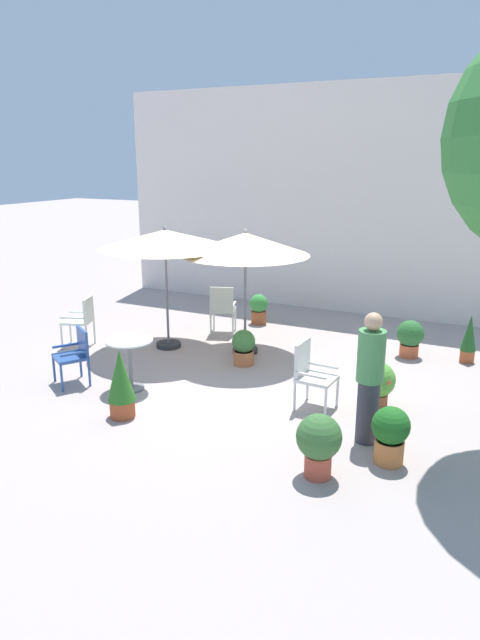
# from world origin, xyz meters

# --- Properties ---
(ground_plane) EXTENTS (60.00, 60.00, 0.00)m
(ground_plane) POSITION_xyz_m (0.00, 0.00, 0.00)
(ground_plane) COLOR #A99995
(villa_facade) EXTENTS (9.64, 0.30, 4.81)m
(villa_facade) POSITION_xyz_m (0.00, 4.37, 2.40)
(villa_facade) COLOR silver
(villa_facade) RESTS_ON ground
(patio_umbrella_0) EXTENTS (2.18, 2.18, 2.16)m
(patio_umbrella_0) POSITION_xyz_m (-0.17, 0.79, 1.90)
(patio_umbrella_0) COLOR #2D2D2D
(patio_umbrella_0) RESTS_ON ground
(patio_umbrella_1) EXTENTS (2.32, 2.32, 2.18)m
(patio_umbrella_1) POSITION_xyz_m (-1.54, 0.45, 1.94)
(patio_umbrella_1) COLOR #2D2D2D
(patio_umbrella_1) RESTS_ON ground
(cafe_table_0) EXTENTS (0.69, 0.69, 0.77)m
(cafe_table_0) POSITION_xyz_m (-0.96, -1.44, 0.53)
(cafe_table_0) COLOR silver
(cafe_table_0) RESTS_ON ground
(patio_chair_0) EXTENTS (0.65, 0.64, 0.84)m
(patio_chair_0) POSITION_xyz_m (-1.85, -1.61, 0.49)
(patio_chair_0) COLOR #2D5090
(patio_chair_0) RESTS_ON ground
(patio_chair_1) EXTENTS (0.58, 0.56, 0.95)m
(patio_chair_1) POSITION_xyz_m (-1.03, 1.57, 0.55)
(patio_chair_1) COLOR silver
(patio_chair_1) RESTS_ON ground
(patio_chair_2) EXTENTS (0.61, 0.56, 0.91)m
(patio_chair_2) POSITION_xyz_m (-2.95, -0.21, 0.53)
(patio_chair_2) COLOR white
(patio_chair_2) RESTS_ON ground
(patio_chair_3) EXTENTS (0.51, 0.50, 0.92)m
(patio_chair_3) POSITION_xyz_m (1.61, -0.86, 0.52)
(patio_chair_3) COLOR silver
(patio_chair_3) RESTS_ON ground
(potted_plant_0) EXTENTS (0.49, 0.49, 0.64)m
(potted_plant_0) POSITION_xyz_m (2.43, -0.46, 0.36)
(potted_plant_0) COLOR brown
(potted_plant_0) RESTS_ON ground
(potted_plant_1) EXTENTS (0.39, 0.39, 0.59)m
(potted_plant_1) POSITION_xyz_m (0.07, 0.23, 0.31)
(potted_plant_1) COLOR #C26B3D
(potted_plant_1) RESTS_ON ground
(potted_plant_2) EXTENTS (0.37, 0.37, 0.93)m
(potted_plant_2) POSITION_xyz_m (-0.51, -2.24, 0.48)
(potted_plant_2) COLOR #A44A29
(potted_plant_2) RESTS_ON ground
(potted_plant_4) EXTENTS (0.43, 0.43, 0.67)m
(potted_plant_4) POSITION_xyz_m (2.90, -1.88, 0.37)
(potted_plant_4) COLOR #C4743B
(potted_plant_4) RESTS_ON ground
(potted_plant_5) EXTENTS (0.38, 0.38, 0.61)m
(potted_plant_5) POSITION_xyz_m (-0.70, 2.54, 0.33)
(potted_plant_5) COLOR #9A502D
(potted_plant_5) RESTS_ON ground
(potted_plant_6) EXTENTS (0.49, 0.49, 0.71)m
(potted_plant_6) POSITION_xyz_m (2.28, -2.51, 0.41)
(potted_plant_6) COLOR #B14B35
(potted_plant_6) RESTS_ON ground
(potted_plant_7) EXTENTS (0.25, 0.25, 0.82)m
(potted_plant_7) POSITION_xyz_m (3.38, 1.98, 0.42)
(potted_plant_7) COLOR #A74F2C
(potted_plant_7) RESTS_ON ground
(potted_plant_8) EXTENTS (0.46, 0.46, 0.64)m
(potted_plant_8) POSITION_xyz_m (2.46, 1.82, 0.36)
(potted_plant_8) COLOR #C15937
(potted_plant_8) RESTS_ON ground
(standing_person) EXTENTS (0.34, 0.34, 1.61)m
(standing_person) POSITION_xyz_m (2.55, -1.50, 0.83)
(standing_person) COLOR #33333D
(standing_person) RESTS_ON ground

